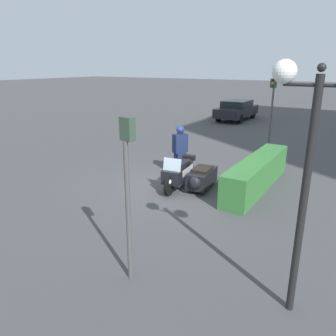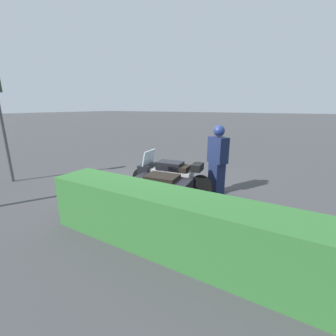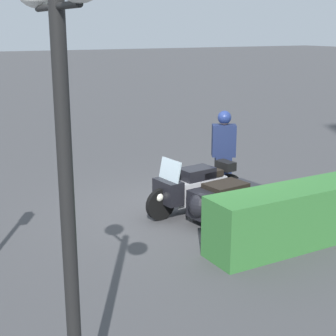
{
  "view_description": "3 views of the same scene",
  "coord_description": "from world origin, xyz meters",
  "px_view_note": "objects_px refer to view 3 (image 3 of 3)",
  "views": [
    {
      "loc": [
        8.76,
        5.23,
        3.92
      ],
      "look_at": [
        0.5,
        0.11,
        0.85
      ],
      "focal_mm": 35.0,
      "sensor_mm": 36.0,
      "label": 1
    },
    {
      "loc": [
        -3.1,
        5.15,
        2.31
      ],
      "look_at": [
        -0.34,
        0.4,
        0.79
      ],
      "focal_mm": 24.0,
      "sensor_mm": 36.0,
      "label": 2
    },
    {
      "loc": [
        5.0,
        8.29,
        3.5
      ],
      "look_at": [
        0.56,
        0.41,
        1.06
      ],
      "focal_mm": 55.0,
      "sensor_mm": 36.0,
      "label": 3
    }
  ],
  "objects_px": {
    "officer_rider": "(223,151)",
    "twin_lamp_post": "(61,88)",
    "hedge_bush_curbside": "(327,209)",
    "police_motorcycle": "(207,194)"
  },
  "relations": [
    {
      "from": "officer_rider",
      "to": "twin_lamp_post",
      "type": "relative_size",
      "value": 0.46
    },
    {
      "from": "officer_rider",
      "to": "twin_lamp_post",
      "type": "bearing_deg",
      "value": 164.53
    },
    {
      "from": "police_motorcycle",
      "to": "officer_rider",
      "type": "xyz_separation_m",
      "value": [
        -1.08,
        -1.02,
        0.52
      ]
    },
    {
      "from": "police_motorcycle",
      "to": "officer_rider",
      "type": "distance_m",
      "value": 1.57
    },
    {
      "from": "twin_lamp_post",
      "to": "officer_rider",
      "type": "bearing_deg",
      "value": -135.37
    },
    {
      "from": "officer_rider",
      "to": "twin_lamp_post",
      "type": "height_order",
      "value": "twin_lamp_post"
    },
    {
      "from": "hedge_bush_curbside",
      "to": "twin_lamp_post",
      "type": "bearing_deg",
      "value": 22.78
    },
    {
      "from": "hedge_bush_curbside",
      "to": "twin_lamp_post",
      "type": "height_order",
      "value": "twin_lamp_post"
    },
    {
      "from": "officer_rider",
      "to": "hedge_bush_curbside",
      "type": "bearing_deg",
      "value": -146.46
    },
    {
      "from": "police_motorcycle",
      "to": "twin_lamp_post",
      "type": "relative_size",
      "value": 0.58
    }
  ]
}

